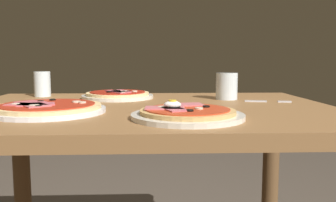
% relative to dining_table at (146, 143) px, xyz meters
% --- Properties ---
extents(dining_table, '(1.20, 0.86, 0.78)m').
position_rel_dining_table_xyz_m(dining_table, '(0.00, 0.00, 0.00)').
color(dining_table, olive).
rests_on(dining_table, ground).
extents(pizza_foreground, '(0.29, 0.29, 0.05)m').
position_rel_dining_table_xyz_m(pizza_foreground, '(0.11, -0.24, 0.13)').
color(pizza_foreground, silver).
rests_on(pizza_foreground, dining_table).
extents(pizza_across_left, '(0.27, 0.27, 0.03)m').
position_rel_dining_table_xyz_m(pizza_across_left, '(-0.11, 0.23, 0.13)').
color(pizza_across_left, silver).
rests_on(pizza_across_left, dining_table).
extents(pizza_across_right, '(0.32, 0.32, 0.03)m').
position_rel_dining_table_xyz_m(pizza_across_right, '(-0.27, -0.13, 0.13)').
color(pizza_across_right, white).
rests_on(pizza_across_right, dining_table).
extents(water_glass_near, '(0.08, 0.08, 0.10)m').
position_rel_dining_table_xyz_m(water_glass_near, '(0.30, 0.18, 0.16)').
color(water_glass_near, silver).
rests_on(water_glass_near, dining_table).
extents(water_glass_far, '(0.06, 0.06, 0.10)m').
position_rel_dining_table_xyz_m(water_glass_far, '(-0.42, 0.31, 0.16)').
color(water_glass_far, silver).
rests_on(water_glass_far, dining_table).
extents(fork, '(0.16, 0.04, 0.00)m').
position_rel_dining_table_xyz_m(fork, '(0.41, 0.09, 0.12)').
color(fork, silver).
rests_on(fork, dining_table).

